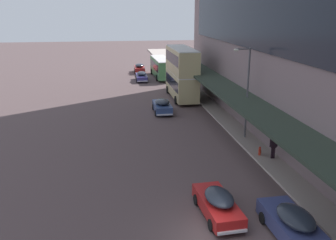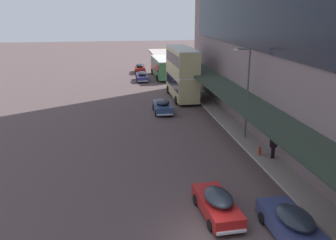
# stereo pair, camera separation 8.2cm
# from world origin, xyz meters

# --- Properties ---
(transit_bus_kerbside_front) EXTENTS (2.84, 9.59, 6.42)m
(transit_bus_kerbside_front) POSITION_xyz_m (4.32, 30.53, 3.46)
(transit_bus_kerbside_front) COLOR tan
(transit_bus_kerbside_front) RESTS_ON ground
(transit_bus_kerbside_rear) EXTENTS (2.82, 10.03, 3.20)m
(transit_bus_kerbside_rear) POSITION_xyz_m (3.87, 45.89, 1.84)
(transit_bus_kerbside_rear) COLOR #4B8C52
(transit_bus_kerbside_rear) RESTS_ON ground
(sedan_lead_near) EXTENTS (2.00, 4.74, 1.59)m
(sedan_lead_near) POSITION_xyz_m (0.96, 2.26, 0.77)
(sedan_lead_near) COLOR #B01A19
(sedan_lead_near) RESTS_ON ground
(sedan_oncoming_front) EXTENTS (2.01, 4.71, 1.65)m
(sedan_oncoming_front) POSITION_xyz_m (0.66, 51.29, 0.81)
(sedan_oncoming_front) COLOR #AE2321
(sedan_oncoming_front) RESTS_ON ground
(sedan_lead_mid) EXTENTS (2.03, 5.01, 1.65)m
(sedan_lead_mid) POSITION_xyz_m (4.06, -0.38, 0.81)
(sedan_lead_mid) COLOR navy
(sedan_lead_mid) RESTS_ON ground
(sedan_far_back) EXTENTS (1.87, 4.67, 1.54)m
(sedan_far_back) POSITION_xyz_m (0.32, 43.30, 0.76)
(sedan_far_back) COLOR navy
(sedan_far_back) RESTS_ON ground
(sedan_second_mid) EXTENTS (1.97, 4.47, 1.57)m
(sedan_second_mid) POSITION_xyz_m (0.93, 24.03, 0.78)
(sedan_second_mid) COLOR navy
(sedan_second_mid) RESTS_ON ground
(pedestrian_at_kerb) EXTENTS (0.62, 0.33, 1.86)m
(pedestrian_at_kerb) POSITION_xyz_m (7.36, 9.39, 1.18)
(pedestrian_at_kerb) COLOR black
(pedestrian_at_kerb) RESTS_ON sidewalk_kerb
(street_lamp) EXTENTS (1.50, 0.28, 7.84)m
(street_lamp) POSITION_xyz_m (6.82, 14.42, 4.65)
(street_lamp) COLOR #4C4C51
(street_lamp) RESTS_ON sidewalk_kerb
(fire_hydrant) EXTENTS (0.20, 0.40, 0.70)m
(fire_hydrant) POSITION_xyz_m (6.62, 10.13, 0.49)
(fire_hydrant) COLOR red
(fire_hydrant) RESTS_ON sidewalk_kerb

